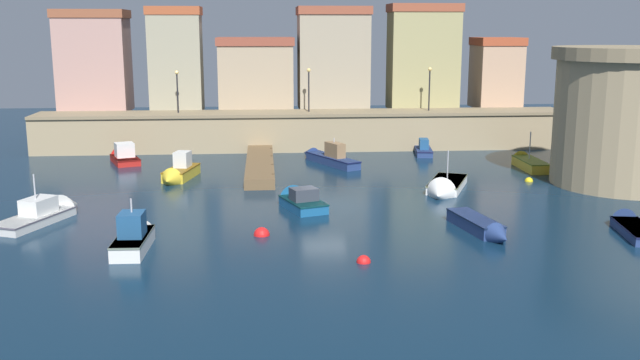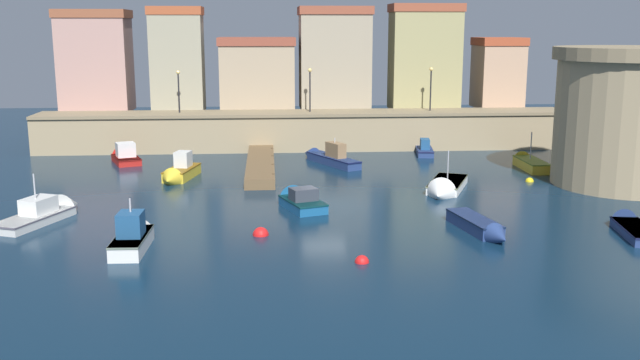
{
  "view_description": "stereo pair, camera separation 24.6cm",
  "coord_description": "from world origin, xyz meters",
  "px_view_note": "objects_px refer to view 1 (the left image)",
  "views": [
    {
      "loc": [
        -3.37,
        -39.91,
        9.97
      ],
      "look_at": [
        0.0,
        2.87,
        0.91
      ],
      "focal_mm": 40.52,
      "sensor_mm": 36.0,
      "label": 1
    },
    {
      "loc": [
        -3.12,
        -39.92,
        9.97
      ],
      "look_at": [
        0.0,
        2.87,
        0.91
      ],
      "focal_mm": 40.52,
      "sensor_mm": 36.0,
      "label": 2
    }
  ],
  "objects_px": {
    "fortress_tower": "(630,116)",
    "quay_lamp_1": "(309,83)",
    "moored_boat_0": "(299,200)",
    "mooring_buoy_0": "(364,262)",
    "moored_boat_4": "(423,149)",
    "moored_boat_2": "(527,162)",
    "moored_boat_3": "(630,226)",
    "quay_lamp_2": "(430,82)",
    "moored_boat_7": "(444,188)",
    "moored_boat_1": "(123,156)",
    "moored_boat_9": "(482,227)",
    "mooring_buoy_2": "(529,181)",
    "quay_lamp_0": "(177,85)",
    "moored_boat_6": "(135,235)",
    "mooring_buoy_1": "(262,235)",
    "moored_boat_5": "(178,172)",
    "moored_boat_10": "(48,212)"
  },
  "relations": [
    {
      "from": "moored_boat_9",
      "to": "mooring_buoy_2",
      "type": "distance_m",
      "value": 13.72
    },
    {
      "from": "quay_lamp_1",
      "to": "mooring_buoy_2",
      "type": "xyz_separation_m",
      "value": [
        13.73,
        -14.3,
        -5.51
      ]
    },
    {
      "from": "fortress_tower",
      "to": "moored_boat_7",
      "type": "distance_m",
      "value": 13.06
    },
    {
      "from": "fortress_tower",
      "to": "moored_boat_4",
      "type": "relative_size",
      "value": 2.18
    },
    {
      "from": "moored_boat_1",
      "to": "moored_boat_3",
      "type": "height_order",
      "value": "moored_boat_1"
    },
    {
      "from": "moored_boat_2",
      "to": "moored_boat_3",
      "type": "height_order",
      "value": "moored_boat_2"
    },
    {
      "from": "moored_boat_2",
      "to": "mooring_buoy_2",
      "type": "distance_m",
      "value": 5.07
    },
    {
      "from": "quay_lamp_1",
      "to": "mooring_buoy_1",
      "type": "distance_m",
      "value": 26.54
    },
    {
      "from": "mooring_buoy_0",
      "to": "mooring_buoy_2",
      "type": "relative_size",
      "value": 1.16
    },
    {
      "from": "quay_lamp_1",
      "to": "mooring_buoy_0",
      "type": "xyz_separation_m",
      "value": [
        0.46,
        -30.2,
        -5.51
      ]
    },
    {
      "from": "fortress_tower",
      "to": "moored_boat_4",
      "type": "height_order",
      "value": "fortress_tower"
    },
    {
      "from": "quay_lamp_0",
      "to": "moored_boat_6",
      "type": "height_order",
      "value": "quay_lamp_0"
    },
    {
      "from": "moored_boat_1",
      "to": "moored_boat_2",
      "type": "height_order",
      "value": "moored_boat_2"
    },
    {
      "from": "quay_lamp_2",
      "to": "moored_boat_4",
      "type": "xyz_separation_m",
      "value": [
        -1.05,
        -2.86,
        -5.16
      ]
    },
    {
      "from": "fortress_tower",
      "to": "moored_boat_4",
      "type": "distance_m",
      "value": 17.08
    },
    {
      "from": "quay_lamp_0",
      "to": "quay_lamp_1",
      "type": "distance_m",
      "value": 10.76
    },
    {
      "from": "moored_boat_2",
      "to": "moored_boat_7",
      "type": "height_order",
      "value": "moored_boat_2"
    },
    {
      "from": "moored_boat_9",
      "to": "mooring_buoy_0",
      "type": "bearing_deg",
      "value": -69.5
    },
    {
      "from": "mooring_buoy_0",
      "to": "moored_boat_4",
      "type": "bearing_deg",
      "value": 72.47
    },
    {
      "from": "moored_boat_3",
      "to": "moored_boat_5",
      "type": "distance_m",
      "value": 27.93
    },
    {
      "from": "quay_lamp_0",
      "to": "moored_boat_6",
      "type": "relative_size",
      "value": 0.71
    },
    {
      "from": "mooring_buoy_1",
      "to": "mooring_buoy_2",
      "type": "relative_size",
      "value": 1.46
    },
    {
      "from": "moored_boat_2",
      "to": "moored_boat_3",
      "type": "relative_size",
      "value": 1.01
    },
    {
      "from": "fortress_tower",
      "to": "moored_boat_1",
      "type": "height_order",
      "value": "fortress_tower"
    },
    {
      "from": "fortress_tower",
      "to": "moored_boat_7",
      "type": "bearing_deg",
      "value": -173.14
    },
    {
      "from": "quay_lamp_1",
      "to": "moored_boat_0",
      "type": "relative_size",
      "value": 0.79
    },
    {
      "from": "fortress_tower",
      "to": "quay_lamp_1",
      "type": "relative_size",
      "value": 2.81
    },
    {
      "from": "moored_boat_7",
      "to": "mooring_buoy_1",
      "type": "xyz_separation_m",
      "value": [
        -11.23,
        -8.46,
        -0.3
      ]
    },
    {
      "from": "moored_boat_5",
      "to": "mooring_buoy_0",
      "type": "xyz_separation_m",
      "value": [
        9.98,
        -18.18,
        -0.52
      ]
    },
    {
      "from": "moored_boat_3",
      "to": "quay_lamp_0",
      "type": "bearing_deg",
      "value": 53.55
    },
    {
      "from": "moored_boat_7",
      "to": "mooring_buoy_0",
      "type": "xyz_separation_m",
      "value": [
        -6.81,
        -13.01,
        -0.3
      ]
    },
    {
      "from": "mooring_buoy_1",
      "to": "mooring_buoy_2",
      "type": "xyz_separation_m",
      "value": [
        17.69,
        11.36,
        0.0
      ]
    },
    {
      "from": "quay_lamp_2",
      "to": "moored_boat_7",
      "type": "relative_size",
      "value": 0.59
    },
    {
      "from": "quay_lamp_2",
      "to": "moored_boat_10",
      "type": "height_order",
      "value": "quay_lamp_2"
    },
    {
      "from": "quay_lamp_2",
      "to": "moored_boat_3",
      "type": "distance_m",
      "value": 27.15
    },
    {
      "from": "quay_lamp_0",
      "to": "moored_boat_10",
      "type": "height_order",
      "value": "quay_lamp_0"
    },
    {
      "from": "moored_boat_1",
      "to": "moored_boat_9",
      "type": "relative_size",
      "value": 0.88
    },
    {
      "from": "moored_boat_2",
      "to": "moored_boat_4",
      "type": "relative_size",
      "value": 1.14
    },
    {
      "from": "moored_boat_6",
      "to": "mooring_buoy_0",
      "type": "height_order",
      "value": "moored_boat_6"
    },
    {
      "from": "moored_boat_5",
      "to": "moored_boat_7",
      "type": "distance_m",
      "value": 17.57
    },
    {
      "from": "moored_boat_5",
      "to": "quay_lamp_1",
      "type": "bearing_deg",
      "value": 154.3
    },
    {
      "from": "quay_lamp_2",
      "to": "quay_lamp_1",
      "type": "bearing_deg",
      "value": 180.0
    },
    {
      "from": "moored_boat_0",
      "to": "mooring_buoy_2",
      "type": "xyz_separation_m",
      "value": [
        15.59,
        5.72,
        -0.39
      ]
    },
    {
      "from": "moored_boat_10",
      "to": "mooring_buoy_0",
      "type": "xyz_separation_m",
      "value": [
        15.75,
        -8.58,
        -0.37
      ]
    },
    {
      "from": "moored_boat_3",
      "to": "moored_boat_4",
      "type": "bearing_deg",
      "value": 22.67
    },
    {
      "from": "moored_boat_7",
      "to": "mooring_buoy_1",
      "type": "relative_size",
      "value": 7.73
    },
    {
      "from": "moored_boat_2",
      "to": "mooring_buoy_0",
      "type": "relative_size",
      "value": 8.36
    },
    {
      "from": "moored_boat_2",
      "to": "moored_boat_3",
      "type": "distance_m",
      "value": 16.79
    },
    {
      "from": "mooring_buoy_0",
      "to": "moored_boat_1",
      "type": "bearing_deg",
      "value": 120.51
    },
    {
      "from": "moored_boat_10",
      "to": "mooring_buoy_2",
      "type": "distance_m",
      "value": 29.94
    }
  ]
}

